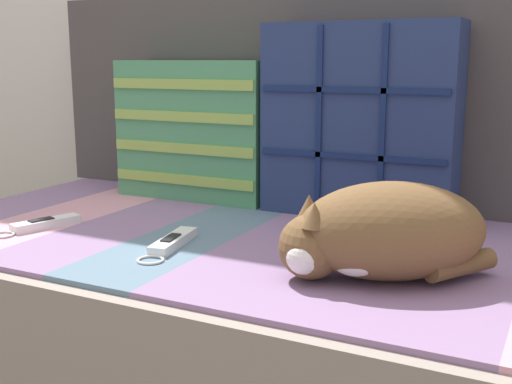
% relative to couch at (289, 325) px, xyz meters
% --- Properties ---
extents(couch, '(1.71, 0.89, 0.39)m').
position_rel_couch_xyz_m(couch, '(0.00, 0.00, 0.00)').
color(couch, brown).
rests_on(couch, ground_plane).
extents(sofa_backrest, '(1.67, 0.14, 0.51)m').
position_rel_couch_xyz_m(sofa_backrest, '(0.00, 0.38, 0.45)').
color(sofa_backrest, '#474242').
rests_on(sofa_backrest, couch).
extents(throw_pillow_quilted, '(0.43, 0.14, 0.43)m').
position_rel_couch_xyz_m(throw_pillow_quilted, '(0.07, 0.23, 0.41)').
color(throw_pillow_quilted, navy).
rests_on(throw_pillow_quilted, couch).
extents(throw_pillow_striped, '(0.41, 0.14, 0.35)m').
position_rel_couch_xyz_m(throw_pillow_striped, '(-0.37, 0.23, 0.37)').
color(throw_pillow_striped, '#4C9366').
rests_on(throw_pillow_striped, couch).
extents(sleeping_cat, '(0.35, 0.31, 0.16)m').
position_rel_couch_xyz_m(sleeping_cat, '(0.23, -0.18, 0.27)').
color(sleeping_cat, brown).
rests_on(sleeping_cat, couch).
extents(game_remote_near, '(0.08, 0.21, 0.02)m').
position_rel_couch_xyz_m(game_remote_near, '(-0.17, -0.18, 0.20)').
color(game_remote_near, white).
rests_on(game_remote_near, couch).
extents(game_remote_far, '(0.10, 0.20, 0.02)m').
position_rel_couch_xyz_m(game_remote_far, '(-0.49, -0.19, 0.20)').
color(game_remote_far, white).
rests_on(game_remote_far, couch).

